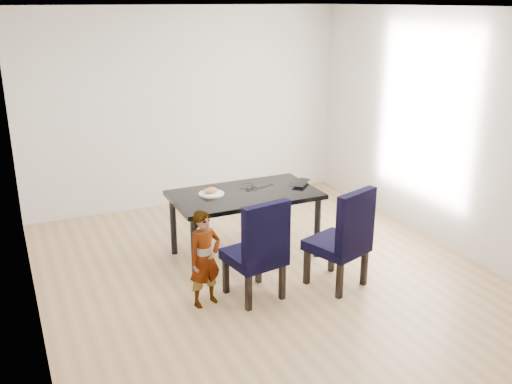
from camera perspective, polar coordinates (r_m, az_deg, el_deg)
name	(u,v)px	position (r m, az deg, el deg)	size (l,w,h in m)	color
floor	(264,273)	(6.13, 0.79, -8.14)	(4.50, 5.00, 0.01)	tan
ceiling	(265,6)	(5.47, 0.92, 18.08)	(4.50, 5.00, 0.01)	white
wall_back	(186,108)	(7.94, -7.02, 8.31)	(4.50, 0.01, 2.70)	silver
wall_front	(440,244)	(3.67, 17.94, -4.94)	(4.50, 0.01, 2.70)	silver
wall_left	(20,178)	(5.14, -22.50, 1.27)	(0.01, 5.00, 2.70)	silver
wall_right	(442,130)	(6.90, 18.10, 5.96)	(0.01, 5.00, 2.70)	white
dining_table	(245,224)	(6.39, -1.12, -3.25)	(1.60, 0.90, 0.75)	black
chair_left	(254,248)	(5.47, -0.24, -5.62)	(0.49, 0.51, 1.02)	black
chair_right	(337,237)	(5.75, 8.10, -4.45)	(0.50, 0.52, 1.05)	black
child	(205,259)	(5.37, -5.13, -6.66)	(0.34, 0.23, 0.94)	orange
plate	(211,194)	(6.22, -4.49, -0.18)	(0.28, 0.28, 0.02)	silver
sandwich	(210,190)	(6.20, -4.60, 0.17)	(0.16, 0.08, 0.07)	#C37E45
laptop	(297,183)	(6.57, 4.17, 0.93)	(0.34, 0.22, 0.03)	black
cable_tangle	(252,189)	(6.37, -0.43, 0.30)	(0.14, 0.14, 0.01)	black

